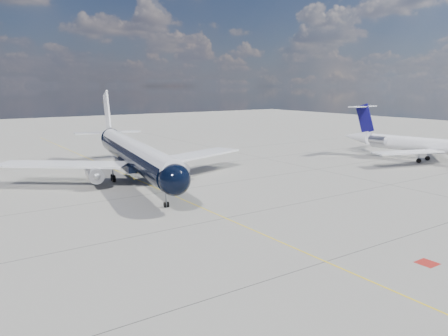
{
  "coord_description": "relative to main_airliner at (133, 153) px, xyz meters",
  "views": [
    {
      "loc": [
        -26.68,
        -28.89,
        14.59
      ],
      "look_at": [
        5.07,
        17.75,
        4.0
      ],
      "focal_mm": 35.0,
      "sensor_mm": 36.0,
      "label": 1
    }
  ],
  "objects": [
    {
      "name": "red_marking",
      "position": [
        7.33,
        -45.02,
        -4.31
      ],
      "size": [
        1.6,
        1.6,
        0.01
      ],
      "primitive_type": "cube",
      "color": "maroon",
      "rests_on": "ground"
    },
    {
      "name": "main_airliner",
      "position": [
        0.0,
        0.0,
        0.0
      ],
      "size": [
        39.01,
        47.96,
        13.91
      ],
      "rotation": [
        0.0,
        0.0,
        -0.17
      ],
      "color": "black",
      "rests_on": "ground"
    },
    {
      "name": "taxiway_centerline",
      "position": [
        0.53,
        -10.02,
        -4.31
      ],
      "size": [
        0.16,
        160.0,
        0.01
      ],
      "primitive_type": "cube",
      "color": "yellow",
      "rests_on": "ground"
    },
    {
      "name": "regional_jet",
      "position": [
        53.53,
        -15.07,
        -0.83
      ],
      "size": [
        28.01,
        32.53,
        11.05
      ],
      "rotation": [
        0.0,
        0.0,
        0.17
      ],
      "color": "white",
      "rests_on": "ground"
    },
    {
      "name": "ground",
      "position": [
        0.53,
        -5.02,
        -4.32
      ],
      "size": [
        320.0,
        320.0,
        0.0
      ],
      "primitive_type": "plane",
      "color": "gray",
      "rests_on": "ground"
    }
  ]
}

